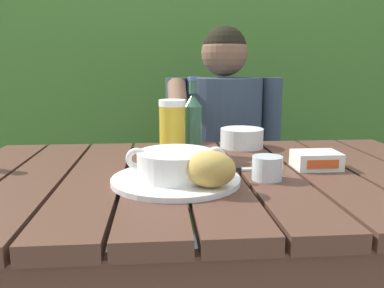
{
  "coord_description": "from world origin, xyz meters",
  "views": [
    {
      "loc": [
        -0.13,
        -0.98,
        1.03
      ],
      "look_at": [
        -0.05,
        0.02,
        0.83
      ],
      "focal_mm": 37.55,
      "sensor_mm": 36.0,
      "label": 1
    }
  ],
  "objects_px": {
    "serving_plate": "(176,180)",
    "water_glass_small": "(267,168)",
    "beer_glass": "(172,129)",
    "butter_tub": "(316,160)",
    "soup_bowl": "(176,164)",
    "person_eating": "(224,145)",
    "table_knife": "(240,169)",
    "bread_roll": "(211,169)",
    "diner_bowl": "(242,138)",
    "beer_bottle": "(193,123)",
    "chair_near_diner": "(217,187)"
  },
  "relations": [
    {
      "from": "soup_bowl",
      "to": "butter_tub",
      "type": "height_order",
      "value": "soup_bowl"
    },
    {
      "from": "serving_plate",
      "to": "water_glass_small",
      "type": "distance_m",
      "value": 0.22
    },
    {
      "from": "person_eating",
      "to": "soup_bowl",
      "type": "bearing_deg",
      "value": -107.86
    },
    {
      "from": "chair_near_diner",
      "to": "bread_roll",
      "type": "bearing_deg",
      "value": -99.31
    },
    {
      "from": "soup_bowl",
      "to": "person_eating",
      "type": "bearing_deg",
      "value": 72.14
    },
    {
      "from": "bread_roll",
      "to": "table_knife",
      "type": "xyz_separation_m",
      "value": [
        0.1,
        0.17,
        -0.05
      ]
    },
    {
      "from": "chair_near_diner",
      "to": "water_glass_small",
      "type": "xyz_separation_m",
      "value": [
        -0.02,
        -0.92,
        0.33
      ]
    },
    {
      "from": "serving_plate",
      "to": "water_glass_small",
      "type": "bearing_deg",
      "value": 1.19
    },
    {
      "from": "soup_bowl",
      "to": "butter_tub",
      "type": "xyz_separation_m",
      "value": [
        0.37,
        0.1,
        -0.02
      ]
    },
    {
      "from": "chair_near_diner",
      "to": "serving_plate",
      "type": "bearing_deg",
      "value": -104.32
    },
    {
      "from": "beer_bottle",
      "to": "diner_bowl",
      "type": "relative_size",
      "value": 1.67
    },
    {
      "from": "bread_roll",
      "to": "diner_bowl",
      "type": "relative_size",
      "value": 0.87
    },
    {
      "from": "person_eating",
      "to": "soup_bowl",
      "type": "xyz_separation_m",
      "value": [
        -0.23,
        -0.72,
        0.1
      ]
    },
    {
      "from": "chair_near_diner",
      "to": "diner_bowl",
      "type": "xyz_separation_m",
      "value": [
        -0.0,
        -0.54,
        0.33
      ]
    },
    {
      "from": "person_eating",
      "to": "table_knife",
      "type": "xyz_separation_m",
      "value": [
        -0.06,
        -0.63,
        0.06
      ]
    },
    {
      "from": "chair_near_diner",
      "to": "table_knife",
      "type": "distance_m",
      "value": 0.89
    },
    {
      "from": "bread_roll",
      "to": "beer_glass",
      "type": "distance_m",
      "value": 0.34
    },
    {
      "from": "water_glass_small",
      "to": "diner_bowl",
      "type": "height_order",
      "value": "diner_bowl"
    },
    {
      "from": "beer_bottle",
      "to": "water_glass_small",
      "type": "relative_size",
      "value": 3.26
    },
    {
      "from": "soup_bowl",
      "to": "butter_tub",
      "type": "relative_size",
      "value": 1.95
    },
    {
      "from": "beer_glass",
      "to": "butter_tub",
      "type": "bearing_deg",
      "value": -21.92
    },
    {
      "from": "beer_glass",
      "to": "diner_bowl",
      "type": "distance_m",
      "value": 0.28
    },
    {
      "from": "chair_near_diner",
      "to": "person_eating",
      "type": "height_order",
      "value": "person_eating"
    },
    {
      "from": "person_eating",
      "to": "bread_roll",
      "type": "height_order",
      "value": "person_eating"
    },
    {
      "from": "table_knife",
      "to": "bread_roll",
      "type": "bearing_deg",
      "value": -119.67
    },
    {
      "from": "person_eating",
      "to": "water_glass_small",
      "type": "relative_size",
      "value": 16.47
    },
    {
      "from": "chair_near_diner",
      "to": "bread_roll",
      "type": "distance_m",
      "value": 1.08
    },
    {
      "from": "beer_bottle",
      "to": "diner_bowl",
      "type": "distance_m",
      "value": 0.2
    },
    {
      "from": "soup_bowl",
      "to": "beer_bottle",
      "type": "distance_m",
      "value": 0.3
    },
    {
      "from": "beer_glass",
      "to": "table_knife",
      "type": "height_order",
      "value": "beer_glass"
    },
    {
      "from": "butter_tub",
      "to": "table_knife",
      "type": "xyz_separation_m",
      "value": [
        -0.2,
        -0.0,
        -0.02
      ]
    },
    {
      "from": "chair_near_diner",
      "to": "soup_bowl",
      "type": "xyz_separation_m",
      "value": [
        -0.23,
        -0.92,
        0.35
      ]
    },
    {
      "from": "soup_bowl",
      "to": "water_glass_small",
      "type": "bearing_deg",
      "value": 1.19
    },
    {
      "from": "serving_plate",
      "to": "soup_bowl",
      "type": "height_order",
      "value": "soup_bowl"
    },
    {
      "from": "person_eating",
      "to": "water_glass_small",
      "type": "xyz_separation_m",
      "value": [
        -0.01,
        -0.72,
        0.09
      ]
    },
    {
      "from": "serving_plate",
      "to": "diner_bowl",
      "type": "height_order",
      "value": "diner_bowl"
    },
    {
      "from": "soup_bowl",
      "to": "beer_bottle",
      "type": "relative_size",
      "value": 0.97
    },
    {
      "from": "soup_bowl",
      "to": "diner_bowl",
      "type": "height_order",
      "value": "soup_bowl"
    },
    {
      "from": "chair_near_diner",
      "to": "person_eating",
      "type": "xyz_separation_m",
      "value": [
        -0.0,
        -0.2,
        0.24
      ]
    },
    {
      "from": "beer_bottle",
      "to": "butter_tub",
      "type": "relative_size",
      "value": 2.01
    },
    {
      "from": "serving_plate",
      "to": "water_glass_small",
      "type": "xyz_separation_m",
      "value": [
        0.22,
        0.0,
        0.02
      ]
    },
    {
      "from": "soup_bowl",
      "to": "serving_plate",
      "type": "bearing_deg",
      "value": 0.0
    },
    {
      "from": "person_eating",
      "to": "beer_bottle",
      "type": "relative_size",
      "value": 5.05
    },
    {
      "from": "person_eating",
      "to": "beer_bottle",
      "type": "bearing_deg",
      "value": -111.32
    },
    {
      "from": "soup_bowl",
      "to": "water_glass_small",
      "type": "height_order",
      "value": "soup_bowl"
    },
    {
      "from": "bread_roll",
      "to": "beer_glass",
      "type": "relative_size",
      "value": 0.72
    },
    {
      "from": "serving_plate",
      "to": "bread_roll",
      "type": "relative_size",
      "value": 2.44
    },
    {
      "from": "butter_tub",
      "to": "diner_bowl",
      "type": "bearing_deg",
      "value": 115.81
    },
    {
      "from": "table_knife",
      "to": "beer_glass",
      "type": "bearing_deg",
      "value": 137.22
    },
    {
      "from": "water_glass_small",
      "to": "diner_bowl",
      "type": "distance_m",
      "value": 0.38
    }
  ]
}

